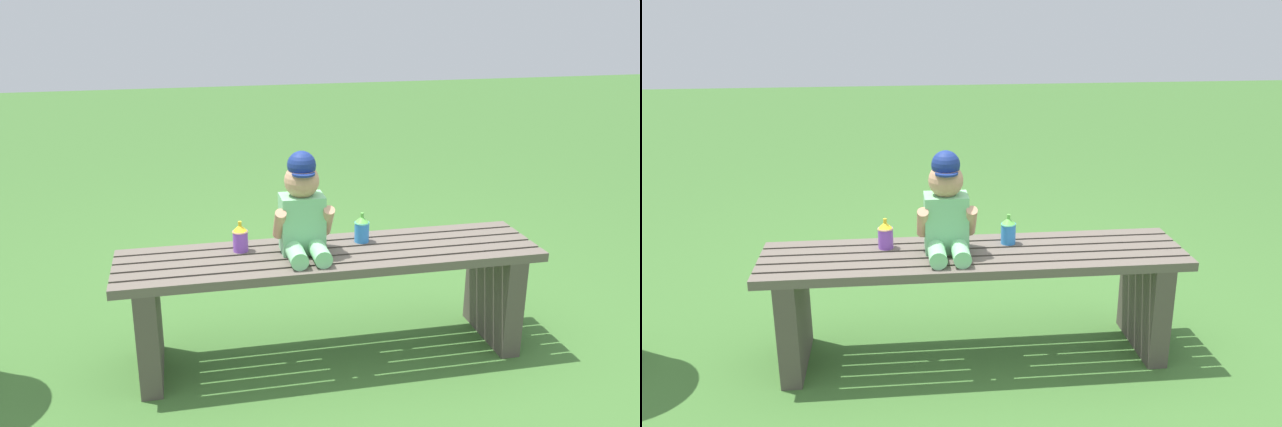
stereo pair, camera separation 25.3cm
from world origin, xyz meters
TOP-DOWN VIEW (x-y plane):
  - ground_plane at (0.00, 0.00)m, footprint 16.00×16.00m
  - park_bench at (0.00, 0.00)m, footprint 1.67×0.39m
  - child_figure at (-0.11, 0.02)m, footprint 0.23×0.27m
  - sippy_cup_left at (-0.35, 0.08)m, footprint 0.06×0.06m
  - sippy_cup_right at (0.15, 0.08)m, footprint 0.06×0.06m

SIDE VIEW (x-z plane):
  - ground_plane at x=0.00m, z-range 0.00..0.00m
  - park_bench at x=0.00m, z-range 0.08..0.53m
  - sippy_cup_left at x=-0.35m, z-range 0.45..0.57m
  - sippy_cup_right at x=0.15m, z-range 0.45..0.57m
  - child_figure at x=-0.11m, z-range 0.43..0.83m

